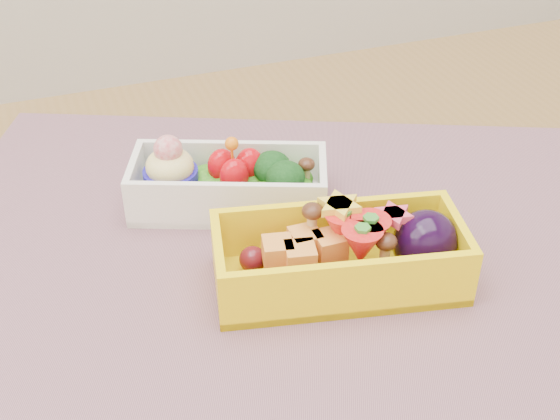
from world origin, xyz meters
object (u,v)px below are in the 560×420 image
object	(u,v)px
bento_yellow	(345,255)
bento_white	(228,183)
table	(320,361)
placemat	(274,253)

from	to	relation	value
bento_yellow	bento_white	bearing A→B (deg)	124.09
table	placemat	bearing A→B (deg)	127.67
bento_white	placemat	bearing A→B (deg)	-57.10
bento_white	bento_yellow	xyz separation A→B (m)	(0.05, -0.13, 0.00)
placemat	bento_white	size ratio (longest dim) A/B	3.16
bento_white	bento_yellow	distance (m)	0.14
placemat	bento_white	xyz separation A→B (m)	(-0.02, 0.08, 0.03)
table	bento_white	distance (m)	0.18
placemat	bento_yellow	xyz separation A→B (m)	(0.04, -0.06, 0.03)
table	placemat	distance (m)	0.11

